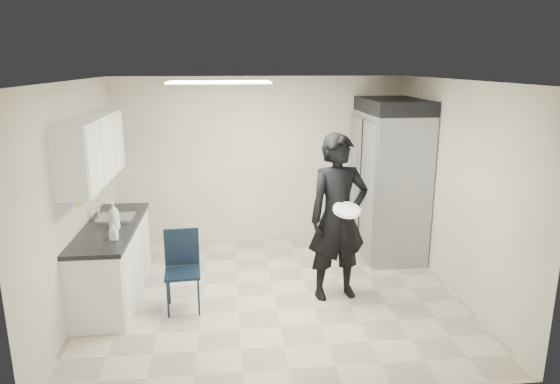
{
  "coord_description": "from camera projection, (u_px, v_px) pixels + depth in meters",
  "views": [
    {
      "loc": [
        -0.53,
        -5.65,
        2.79
      ],
      "look_at": [
        0.1,
        0.2,
        1.26
      ],
      "focal_mm": 32.0,
      "sensor_mm": 36.0,
      "label": 1
    }
  ],
  "objects": [
    {
      "name": "faucet",
      "position": [
        98.0,
        211.0,
        6.15
      ],
      "size": [
        0.02,
        0.02,
        0.24
      ],
      "primitive_type": "cylinder",
      "color": "silver",
      "rests_on": "countertop"
    },
    {
      "name": "upper_cabinets",
      "position": [
        92.0,
        150.0,
        5.71
      ],
      "size": [
        0.35,
        1.8,
        0.75
      ],
      "primitive_type": "cube",
      "color": "silver",
      "rests_on": "left_wall"
    },
    {
      "name": "countertop",
      "position": [
        110.0,
        227.0,
        5.96
      ],
      "size": [
        0.64,
        1.95,
        0.05
      ],
      "primitive_type": "cube",
      "color": "black",
      "rests_on": "lower_counter"
    },
    {
      "name": "left_wall",
      "position": [
        75.0,
        199.0,
        5.63
      ],
      "size": [
        0.0,
        4.0,
        4.0
      ],
      "primitive_type": "plane",
      "rotation": [
        1.57,
        0.0,
        1.57
      ],
      "color": "beige",
      "rests_on": "floor"
    },
    {
      "name": "sink",
      "position": [
        116.0,
        222.0,
        6.21
      ],
      "size": [
        0.42,
        0.4,
        0.14
      ],
      "primitive_type": "cube",
      "color": "gray",
      "rests_on": "countertop"
    },
    {
      "name": "man_tuxedo",
      "position": [
        338.0,
        218.0,
        5.93
      ],
      "size": [
        0.81,
        0.61,
        2.01
      ],
      "primitive_type": "imported",
      "rotation": [
        0.0,
        0.0,
        0.17
      ],
      "color": "black",
      "rests_on": "floor"
    },
    {
      "name": "notice_sticker_right",
      "position": [
        84.0,
        202.0,
        5.95
      ],
      "size": [
        0.0,
        0.12,
        0.07
      ],
      "primitive_type": "cube",
      "color": "yellow",
      "rests_on": "left_wall"
    },
    {
      "name": "bucket_lid",
      "position": [
        347.0,
        210.0,
        5.65
      ],
      "size": [
        0.36,
        0.36,
        0.04
      ],
      "primitive_type": "cylinder",
      "rotation": [
        0.0,
        0.0,
        0.17
      ],
      "color": "silver",
      "rests_on": "man_tuxedo"
    },
    {
      "name": "lower_counter",
      "position": [
        113.0,
        263.0,
        6.08
      ],
      "size": [
        0.6,
        1.9,
        0.86
      ],
      "primitive_type": "cube",
      "color": "silver",
      "rests_on": "floor"
    },
    {
      "name": "floor",
      "position": [
        274.0,
        295.0,
        6.19
      ],
      "size": [
        4.5,
        4.5,
        0.0
      ],
      "primitive_type": "plane",
      "color": "#BDAD94",
      "rests_on": "ground"
    },
    {
      "name": "towel_dispenser",
      "position": [
        110.0,
        151.0,
        6.86
      ],
      "size": [
        0.22,
        0.3,
        0.35
      ],
      "primitive_type": "cube",
      "color": "black",
      "rests_on": "left_wall"
    },
    {
      "name": "fridge_compressor",
      "position": [
        393.0,
        106.0,
        7.06
      ],
      "size": [
        0.8,
        1.35,
        0.2
      ],
      "primitive_type": "cube",
      "color": "black",
      "rests_on": "commercial_fridge"
    },
    {
      "name": "soap_bottle_a",
      "position": [
        114.0,
        216.0,
        5.76
      ],
      "size": [
        0.14,
        0.14,
        0.33
      ],
      "primitive_type": "imported",
      "rotation": [
        0.0,
        0.0,
        0.1
      ],
      "color": "white",
      "rests_on": "countertop"
    },
    {
      "name": "ceiling",
      "position": [
        273.0,
        81.0,
        5.54
      ],
      "size": [
        4.5,
        4.5,
        0.0
      ],
      "primitive_type": "plane",
      "rotation": [
        3.14,
        0.0,
        0.0
      ],
      "color": "silver",
      "rests_on": "back_wall"
    },
    {
      "name": "commercial_fridge",
      "position": [
        389.0,
        185.0,
        7.34
      ],
      "size": [
        0.8,
        1.35,
        2.1
      ],
      "primitive_type": "cube",
      "color": "gray",
      "rests_on": "floor"
    },
    {
      "name": "back_wall",
      "position": [
        261.0,
        161.0,
        7.79
      ],
      "size": [
        4.5,
        0.0,
        4.5
      ],
      "primitive_type": "plane",
      "rotation": [
        1.57,
        0.0,
        0.0
      ],
      "color": "beige",
      "rests_on": "floor"
    },
    {
      "name": "soap_bottle_b",
      "position": [
        114.0,
        232.0,
        5.45
      ],
      "size": [
        0.09,
        0.09,
        0.17
      ],
      "primitive_type": "imported",
      "rotation": [
        0.0,
        0.0,
        -0.12
      ],
      "color": "#B7B5C2",
      "rests_on": "countertop"
    },
    {
      "name": "notice_sticker_left",
      "position": [
        79.0,
        203.0,
        5.75
      ],
      "size": [
        0.0,
        0.12,
        0.07
      ],
      "primitive_type": "cube",
      "color": "yellow",
      "rests_on": "left_wall"
    },
    {
      "name": "folding_chair",
      "position": [
        183.0,
        273.0,
        5.72
      ],
      "size": [
        0.43,
        0.43,
        0.9
      ],
      "primitive_type": "cube",
      "rotation": [
        0.0,
        0.0,
        0.07
      ],
      "color": "black",
      "rests_on": "floor"
    },
    {
      "name": "ceiling_panel",
      "position": [
        219.0,
        82.0,
        5.87
      ],
      "size": [
        1.2,
        0.6,
        0.02
      ],
      "primitive_type": "cube",
      "color": "white",
      "rests_on": "ceiling"
    },
    {
      "name": "right_wall",
      "position": [
        456.0,
        189.0,
        6.1
      ],
      "size": [
        0.0,
        4.0,
        4.0
      ],
      "primitive_type": "plane",
      "rotation": [
        1.57,
        0.0,
        -1.57
      ],
      "color": "beige",
      "rests_on": "floor"
    }
  ]
}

